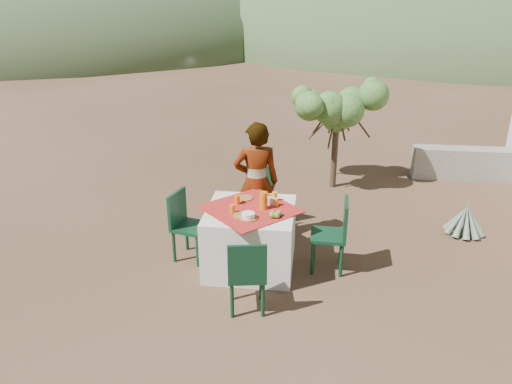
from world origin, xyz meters
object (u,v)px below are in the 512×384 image
(chair_right, at_px, (335,232))
(agave, at_px, (465,221))
(person, at_px, (256,183))
(chair_far, at_px, (256,194))
(chair_near, at_px, (247,273))
(shrub_tree, at_px, (340,113))
(juice_pitcher, at_px, (264,200))
(table, at_px, (250,238))
(chair_left, at_px, (186,222))

(chair_right, height_order, agave, chair_right)
(chair_right, bearing_deg, person, -121.32)
(chair_far, bearing_deg, chair_near, -64.50)
(chair_near, relative_size, agave, 1.45)
(chair_far, bearing_deg, shrub_tree, 77.01)
(agave, relative_size, juice_pitcher, 2.82)
(chair_far, xyz_separation_m, chair_right, (1.06, -1.04, 0.00))
(chair_right, bearing_deg, table, -85.09)
(chair_left, relative_size, shrub_tree, 0.54)
(chair_left, bearing_deg, juice_pitcher, -81.63)
(person, distance_m, shrub_tree, 2.40)
(table, height_order, chair_left, chair_left)
(table, height_order, juice_pitcher, juice_pitcher)
(juice_pitcher, bearing_deg, chair_near, -93.87)
(chair_right, relative_size, shrub_tree, 0.56)
(table, xyz_separation_m, shrub_tree, (1.10, 2.79, 0.89))
(chair_far, relative_size, juice_pitcher, 4.33)
(chair_far, xyz_separation_m, shrub_tree, (1.16, 1.70, 0.77))
(juice_pitcher, bearing_deg, agave, 24.04)
(chair_far, bearing_deg, agave, 23.40)
(chair_left, xyz_separation_m, chair_right, (1.81, -0.07, 0.01))
(chair_right, bearing_deg, chair_left, -90.05)
(chair_far, relative_size, chair_right, 1.00)
(agave, bearing_deg, chair_right, -147.51)
(person, bearing_deg, agave, 178.60)
(juice_pitcher, bearing_deg, chair_left, 174.07)
(juice_pitcher, bearing_deg, chair_far, 101.42)
(chair_far, height_order, juice_pitcher, juice_pitcher)
(agave, bearing_deg, table, -156.85)
(person, xyz_separation_m, juice_pitcher, (0.17, -0.70, 0.06))
(agave, bearing_deg, chair_left, -163.38)
(table, distance_m, chair_far, 1.09)
(agave, height_order, juice_pitcher, juice_pitcher)
(chair_left, xyz_separation_m, juice_pitcher, (0.97, -0.10, 0.38))
(chair_near, xyz_separation_m, person, (-0.10, 1.65, 0.34))
(person, bearing_deg, shrub_tree, -129.25)
(chair_near, relative_size, shrub_tree, 0.53)
(chair_right, height_order, person, person)
(table, xyz_separation_m, agave, (2.80, 1.20, -0.18))
(table, bearing_deg, chair_right, 2.72)
(chair_left, bearing_deg, chair_near, -124.91)
(juice_pitcher, bearing_deg, shrub_tree, 71.25)
(table, bearing_deg, juice_pitcher, 6.34)
(chair_right, xyz_separation_m, agave, (1.81, 1.15, -0.30))
(chair_near, bearing_deg, chair_right, -142.65)
(table, height_order, person, person)
(chair_far, relative_size, agave, 1.53)
(person, bearing_deg, juice_pitcher, 92.45)
(shrub_tree, height_order, juice_pitcher, shrub_tree)
(chair_left, bearing_deg, chair_right, -77.93)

